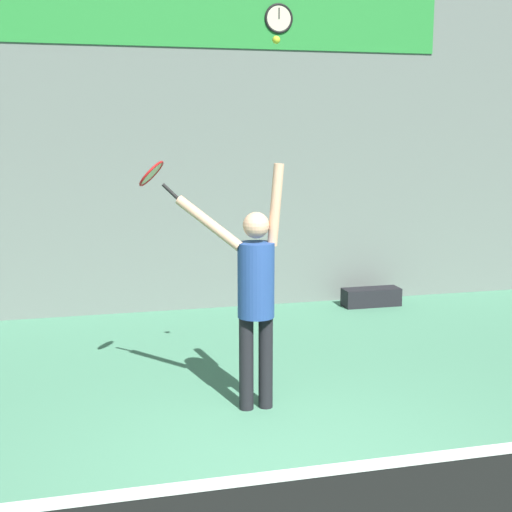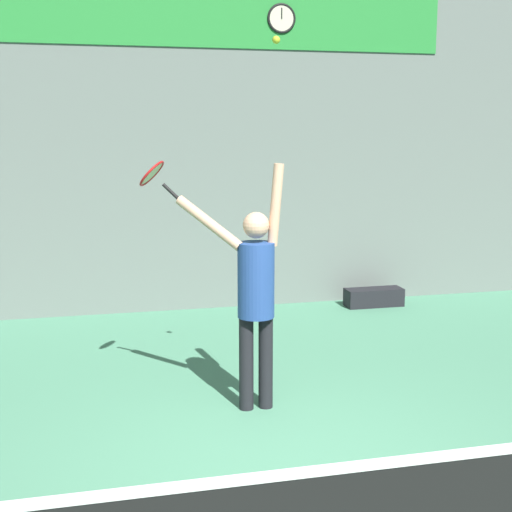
{
  "view_description": "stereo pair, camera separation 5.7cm",
  "coord_description": "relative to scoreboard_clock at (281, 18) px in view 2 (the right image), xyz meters",
  "views": [
    {
      "loc": [
        -1.44,
        -4.39,
        2.49
      ],
      "look_at": [
        0.06,
        1.55,
        1.4
      ],
      "focal_mm": 50.0,
      "sensor_mm": 36.0,
      "label": 1
    },
    {
      "loc": [
        -1.39,
        -4.41,
        2.49
      ],
      "look_at": [
        0.06,
        1.55,
        1.4
      ],
      "focal_mm": 50.0,
      "sensor_mm": 36.0,
      "label": 2
    }
  ],
  "objects": [
    {
      "name": "ground_plane",
      "position": [
        -1.31,
        -5.27,
        -3.98
      ],
      "size": [
        18.0,
        18.0,
        0.0
      ],
      "primitive_type": "plane",
      "color": "#4C8C6B"
    },
    {
      "name": "back_wall",
      "position": [
        -1.31,
        0.08,
        -1.48
      ],
      "size": [
        18.0,
        0.1,
        5.0
      ],
      "color": "slate",
      "rests_on": "ground_plane"
    },
    {
      "name": "sponsor_banner",
      "position": [
        -1.31,
        0.02,
        -0.0
      ],
      "size": [
        7.24,
        0.02,
        0.81
      ],
      "color": "#288C38"
    },
    {
      "name": "scoreboard_clock",
      "position": [
        0.0,
        0.0,
        0.0
      ],
      "size": [
        0.4,
        0.04,
        0.4
      ],
      "color": "beige"
    },
    {
      "name": "tennis_player",
      "position": [
        -1.26,
        -3.7,
        -2.86
      ],
      "size": [
        0.92,
        0.6,
        2.21
      ],
      "color": "black",
      "rests_on": "ground_plane"
    },
    {
      "name": "tennis_racket",
      "position": [
        -2.08,
        -3.23,
        -1.89
      ],
      "size": [
        0.41,
        0.37,
        0.36
      ],
      "color": "black"
    },
    {
      "name": "tennis_ball",
      "position": [
        -1.11,
        -3.82,
        -0.76
      ],
      "size": [
        0.07,
        0.07,
        0.07
      ],
      "color": "#CCDB2D"
    },
    {
      "name": "equipment_bag",
      "position": [
        1.29,
        -0.4,
        -3.85
      ],
      "size": [
        0.83,
        0.3,
        0.25
      ],
      "color": "black",
      "rests_on": "ground_plane"
    }
  ]
}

